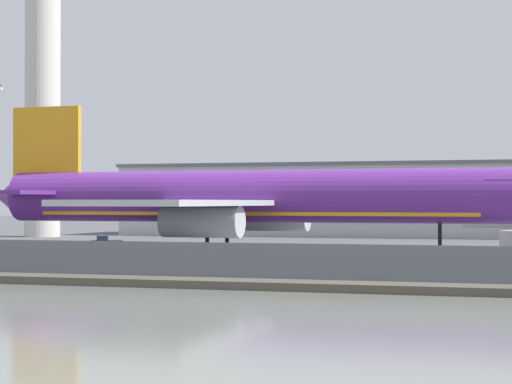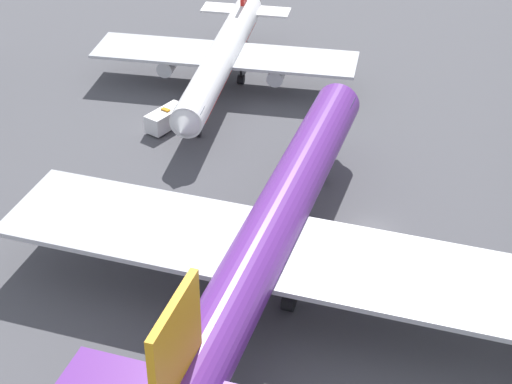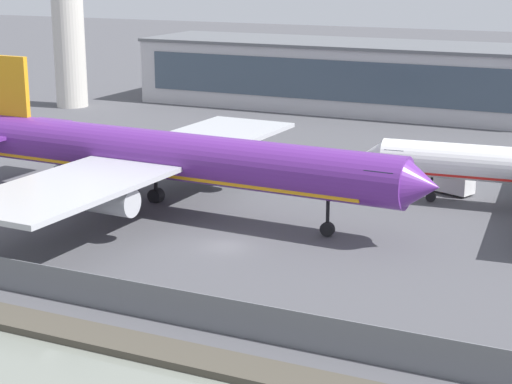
{
  "view_description": "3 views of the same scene",
  "coord_description": "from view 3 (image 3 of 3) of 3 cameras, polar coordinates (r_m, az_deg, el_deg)",
  "views": [
    {
      "loc": [
        16.96,
        -77.8,
        5.23
      ],
      "look_at": [
        -10.42,
        10.7,
        6.13
      ],
      "focal_mm": 70.0,
      "sensor_mm": 36.0,
      "label": 1
    },
    {
      "loc": [
        -66.81,
        -7.79,
        48.19
      ],
      "look_at": [
        -4.89,
        9.99,
        5.69
      ],
      "focal_mm": 60.0,
      "sensor_mm": 36.0,
      "label": 2
    },
    {
      "loc": [
        32.45,
        -62.4,
        23.92
      ],
      "look_at": [
        -1.34,
        9.18,
        2.5
      ],
      "focal_mm": 60.0,
      "sensor_mm": 36.0,
      "label": 3
    }
  ],
  "objects": [
    {
      "name": "shoreline_seawall",
      "position": [
        58.04,
        -11.54,
        -9.25
      ],
      "size": [
        320.0,
        3.0,
        0.5
      ],
      "color": "#474238",
      "rests_on": "ground"
    },
    {
      "name": "perimeter_fence",
      "position": [
        60.98,
        -9.07,
        -6.86
      ],
      "size": [
        280.0,
        0.1,
        2.55
      ],
      "color": "slate",
      "rests_on": "ground"
    },
    {
      "name": "ground_plane",
      "position": [
        74.29,
        -2.1,
        -3.65
      ],
      "size": [
        500.0,
        500.0,
        0.0
      ],
      "primitive_type": "plane",
      "color": "#4C4C51"
    },
    {
      "name": "terminal_building",
      "position": [
        144.14,
        6.34,
        7.73
      ],
      "size": [
        71.19,
        18.59,
        11.07
      ],
      "color": "#B2B2B7",
      "rests_on": "ground"
    },
    {
      "name": "cargo_jet_purple",
      "position": [
        83.78,
        -6.3,
        2.36
      ],
      "size": [
        53.38,
        46.08,
        14.46
      ],
      "color": "#602889",
      "rests_on": "ground"
    },
    {
      "name": "baggage_tug",
      "position": [
        100.37,
        -12.33,
        1.47
      ],
      "size": [
        3.57,
        2.67,
        1.8
      ],
      "color": "#1E2328",
      "rests_on": "ground"
    },
    {
      "name": "ops_van",
      "position": [
        93.13,
        12.82,
        0.69
      ],
      "size": [
        5.61,
        3.81,
        2.48
      ],
      "color": "white",
      "rests_on": "ground"
    }
  ]
}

